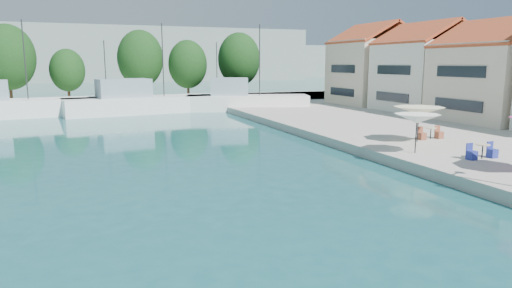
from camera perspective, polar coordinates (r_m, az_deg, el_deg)
name	(u,v)px	position (r m, az deg, el deg)	size (l,w,h in m)	color
quay_right	(508,130)	(41.02, 28.97, 1.56)	(32.00, 92.00, 0.60)	#ADA69C
quay_far	(92,103)	(63.34, -19.77, 4.81)	(90.00, 16.00, 0.60)	#ADA69C
hill_west	(5,54)	(157.51, -28.91, 9.79)	(180.00, 40.00, 16.00)	gray
hill_east	(213,61)	(182.86, -5.34, 10.23)	(140.00, 40.00, 12.00)	gray
building_04	(500,69)	(44.16, 28.22, 8.30)	(9.00, 8.80, 9.20)	beige
building_05	(426,65)	(50.55, 20.48, 9.21)	(8.40, 8.80, 9.70)	white
building_06	(374,63)	(57.64, 14.53, 9.80)	(9.00, 8.80, 10.20)	beige
trawler_02	(5,107)	(52.78, -28.88, 4.05)	(17.69, 6.79, 10.20)	white
trawler_03	(145,103)	(52.33, -13.76, 4.97)	(18.46, 7.20, 10.20)	white
trawler_04	(244,101)	(53.18, -1.46, 5.34)	(14.47, 7.62, 10.20)	white
tree_04	(8,57)	(65.30, -28.61, 9.50)	(6.53, 6.53, 9.66)	#3F2B19
tree_05	(67,70)	(67.22, -22.52, 8.51)	(4.58, 4.58, 6.77)	#3F2B19
tree_06	(140,59)	(67.83, -14.25, 10.30)	(6.42, 6.42, 9.50)	#3F2B19
tree_07	(188,64)	(66.61, -8.54, 9.82)	(5.48, 5.48, 8.11)	#3F2B19
tree_08	(239,59)	(69.38, -2.13, 10.53)	(6.33, 6.33, 9.36)	#3F2B19
umbrella_white	(417,119)	(26.34, 19.49, 3.01)	(2.49, 2.49, 2.16)	black
umbrella_cream	(419,111)	(30.20, 19.70, 3.92)	(3.15, 3.15, 2.20)	black
cafe_table_02	(482,153)	(26.34, 26.43, -1.05)	(1.82, 0.70, 0.76)	black
cafe_table_03	(431,135)	(31.73, 20.98, 1.08)	(1.82, 0.70, 0.76)	black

